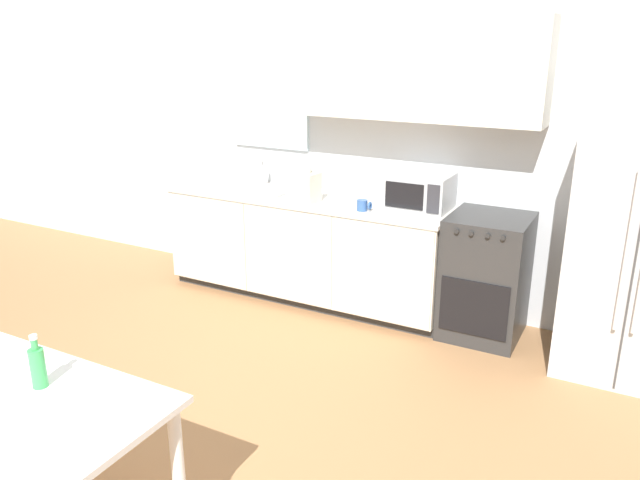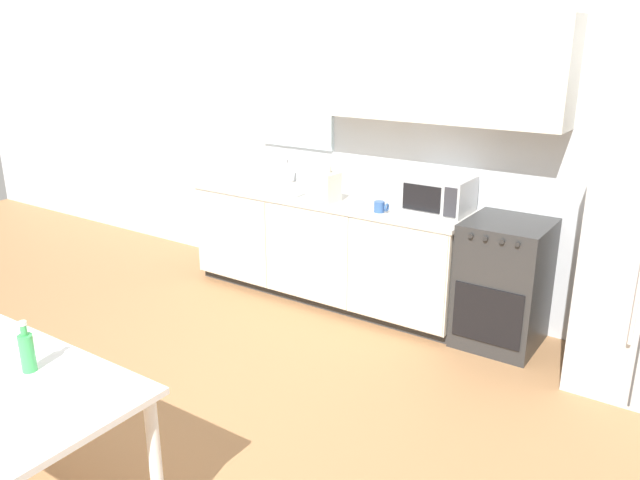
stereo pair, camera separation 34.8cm
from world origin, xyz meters
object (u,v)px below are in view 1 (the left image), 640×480
object	(u,v)px
microwave	(420,191)
coffee_mug	(363,205)
dining_table	(11,422)
drink_bottle	(38,366)
refrigerator	(638,241)
oven_range	(486,277)

from	to	relation	value
microwave	coffee_mug	bearing A→B (deg)	-142.27
microwave	dining_table	world-z (taller)	microwave
dining_table	drink_bottle	xyz separation A→B (m)	(0.03, 0.14, 0.20)
refrigerator	microwave	distance (m)	1.52
dining_table	microwave	bearing A→B (deg)	78.39
oven_range	dining_table	world-z (taller)	oven_range
refrigerator	microwave	bearing A→B (deg)	174.55
microwave	drink_bottle	bearing A→B (deg)	-101.61
coffee_mug	drink_bottle	size ratio (longest dim) A/B	0.47
oven_range	refrigerator	bearing A→B (deg)	-3.92
refrigerator	coffee_mug	size ratio (longest dim) A/B	16.06
oven_range	drink_bottle	xyz separation A→B (m)	(-1.17, -2.86, 0.38)
oven_range	drink_bottle	size ratio (longest dim) A/B	3.86
microwave	drink_bottle	xyz separation A→B (m)	(-0.60, -2.94, -0.18)
drink_bottle	oven_range	bearing A→B (deg)	67.79
refrigerator	drink_bottle	world-z (taller)	refrigerator
oven_range	refrigerator	size ratio (longest dim) A/B	0.51
microwave	dining_table	size ratio (longest dim) A/B	0.36
microwave	drink_bottle	world-z (taller)	microwave
oven_range	microwave	size ratio (longest dim) A/B	1.98
oven_range	dining_table	bearing A→B (deg)	-111.76
oven_range	dining_table	distance (m)	3.24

